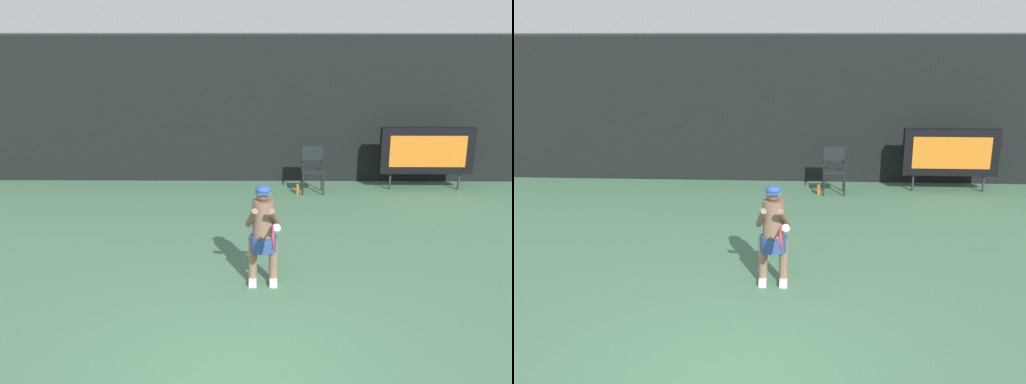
# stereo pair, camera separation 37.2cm
# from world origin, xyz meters

# --- Properties ---
(backdrop_screen) EXTENTS (18.00, 0.12, 3.66)m
(backdrop_screen) POSITION_xyz_m (0.00, 8.50, 1.81)
(backdrop_screen) COLOR black
(backdrop_screen) RESTS_ON ground
(scoreboard) EXTENTS (2.20, 0.21, 1.50)m
(scoreboard) POSITION_xyz_m (4.19, 7.65, 0.95)
(scoreboard) COLOR black
(scoreboard) RESTS_ON ground
(umpire_chair) EXTENTS (0.52, 0.44, 1.08)m
(umpire_chair) POSITION_xyz_m (1.46, 7.39, 0.62)
(umpire_chair) COLOR black
(umpire_chair) RESTS_ON ground
(water_bottle) EXTENTS (0.07, 0.07, 0.27)m
(water_bottle) POSITION_xyz_m (1.11, 7.21, 0.12)
(water_bottle) COLOR #CC621C
(water_bottle) RESTS_ON ground
(tennis_player) EXTENTS (0.53, 0.59, 1.48)m
(tennis_player) POSITION_xyz_m (0.29, 2.37, 0.81)
(tennis_player) COLOR white
(tennis_player) RESTS_ON ground
(tennis_racket) EXTENTS (0.03, 0.60, 0.31)m
(tennis_racket) POSITION_xyz_m (0.41, 1.80, 0.93)
(tennis_racket) COLOR black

